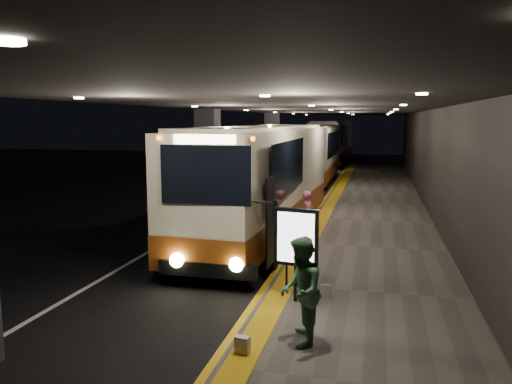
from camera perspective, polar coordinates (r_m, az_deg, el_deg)
The scene contains 17 objects.
ground at distance 15.58m, azimuth -5.00°, elevation -6.59°, with size 90.00×90.00×0.00m, color black.
lane_line_white at distance 20.76m, azimuth -5.30°, elevation -2.83°, with size 0.12×50.00×0.01m, color silver.
kerb_stripe_yellow at distance 19.82m, azimuth 6.15°, elevation -3.37°, with size 0.18×50.00×0.01m, color gold.
sidewalk at distance 19.65m, azimuth 13.12°, elevation -3.43°, with size 4.50×50.00×0.15m, color #514C44.
tactile_strip at distance 19.73m, azimuth 7.59°, elevation -3.00°, with size 0.50×50.00×0.01m, color gold.
terminal_wall at distance 19.40m, azimuth 20.08°, elevation 4.85°, with size 0.10×50.00×6.00m, color black.
support_columns at distance 19.41m, azimuth -5.50°, elevation 2.95°, with size 0.80×24.80×4.40m.
canopy at distance 19.41m, azimuth 6.80°, elevation 10.02°, with size 9.00×50.00×0.40m, color black.
coach_main at distance 16.94m, azimuth 0.76°, elevation 0.72°, with size 2.99×11.86×3.67m.
coach_second at distance 32.14m, azimuth 6.74°, elevation 4.11°, with size 2.44×11.22×3.52m.
coach_third at distance 46.10m, azimuth 8.68°, elevation 5.46°, with size 3.03×12.10×3.77m.
passenger_boarding at distance 15.79m, azimuth 5.95°, elevation -2.80°, with size 0.60×0.39×1.64m, color #A94F62.
passenger_waiting_green at distance 8.70m, azimuth 5.11°, elevation -11.22°, with size 0.91×0.56×1.88m, color #3C6D48.
bag_polka at distance 11.06m, azimuth 7.89°, elevation -11.23°, with size 0.26×0.11×0.32m, color black.
bag_plain at distance 8.60m, azimuth -1.58°, elevation -17.10°, with size 0.24×0.14×0.30m, color silver.
info_sign at distance 10.51m, azimuth 4.60°, elevation -5.38°, with size 0.95×0.27×2.01m.
stanchion_post at distance 11.60m, azimuth 3.52°, elevation -8.46°, with size 0.05×0.05×1.00m, color black.
Camera 1 is at (4.86, -14.26, 3.98)m, focal length 35.00 mm.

